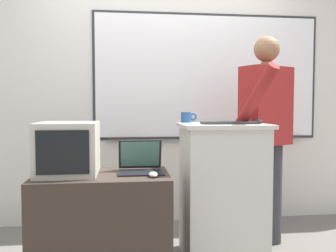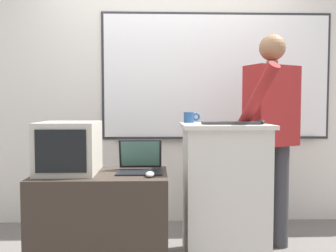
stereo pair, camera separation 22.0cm
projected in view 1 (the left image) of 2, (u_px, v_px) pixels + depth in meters
The scene contains 10 objects.
back_wall at pixel (161, 89), 3.55m from camera, with size 6.40×0.17×2.63m.
lectern_podium at pixel (223, 190), 2.69m from camera, with size 0.64×0.54×1.02m.
side_desk at pixel (103, 224), 2.44m from camera, with size 0.91×0.54×0.69m.
person_presenter at pixel (266, 126), 2.88m from camera, with size 0.59×0.68×1.71m.
laptop at pixel (140, 162), 2.52m from camera, with size 0.31×0.29×0.22m.
wireless_keyboard at pixel (229, 123), 2.60m from camera, with size 0.40×0.14×0.02m.
computer_mouse_by_laptop at pixel (153, 174), 2.32m from camera, with size 0.06×0.10×0.03m.
computer_mouse_by_keyboard at pixel (258, 122), 2.63m from camera, with size 0.06×0.10×0.03m.
crt_monitor at pixel (68, 148), 2.41m from camera, with size 0.39×0.44×0.35m.
coffee_mug at pixel (187, 117), 2.83m from camera, with size 0.13×0.08×0.08m.
Camera 1 is at (-0.33, -2.19, 1.15)m, focal length 38.00 mm.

